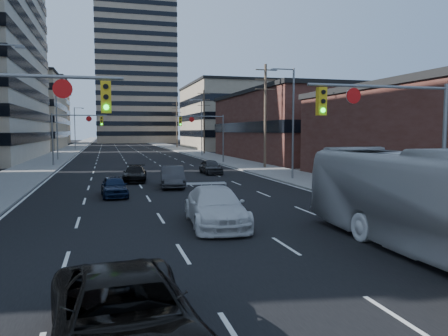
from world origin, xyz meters
name	(u,v)px	position (x,y,z in m)	size (l,w,h in m)	color
ground	(321,328)	(0.00, 0.00, 0.00)	(400.00, 400.00, 0.00)	black
road_surface	(120,144)	(0.00, 130.00, 0.01)	(18.00, 300.00, 0.02)	black
sidewalk_left	(81,144)	(-11.50, 130.00, 0.07)	(5.00, 300.00, 0.15)	slate
sidewalk_right	(158,144)	(11.50, 130.00, 0.07)	(5.00, 300.00, 0.15)	slate
office_left_far	(14,113)	(-24.00, 100.00, 8.00)	(20.00, 30.00, 16.00)	gray
storefront_right_mid	(308,128)	(24.00, 50.00, 4.50)	(20.00, 30.00, 9.00)	#472119
office_right_far	(238,118)	(25.00, 88.00, 7.00)	(22.00, 28.00, 14.00)	gray
apartment_tower	(134,59)	(6.00, 150.00, 29.00)	(26.00, 26.00, 58.00)	gray
bg_block_left	(26,112)	(-28.00, 140.00, 10.00)	(24.00, 24.00, 20.00)	#ADA089
bg_block_right	(221,125)	(32.00, 130.00, 6.00)	(22.00, 22.00, 12.00)	gray
signal_near_left	(0,121)	(-7.45, 8.00, 4.33)	(6.59, 0.33, 6.00)	slate
signal_near_right	(394,123)	(7.45, 8.00, 4.33)	(6.59, 0.33, 6.00)	slate
signal_far_left	(74,128)	(-7.68, 45.00, 4.30)	(6.09, 0.33, 6.00)	slate
signal_far_right	(205,129)	(7.68, 45.00, 4.30)	(6.09, 0.33, 6.00)	slate
utility_pole_block	(265,114)	(12.20, 36.00, 5.78)	(2.20, 0.28, 11.00)	#4C3D2D
utility_pole_midblock	(204,121)	(12.20, 66.00, 5.78)	(2.20, 0.28, 11.00)	#4C3D2D
utility_pole_distant	(177,124)	(12.20, 96.00, 5.78)	(2.20, 0.28, 11.00)	#4C3D2D
streetlight_left_mid	(58,123)	(-10.34, 55.00, 5.05)	(2.03, 0.22, 9.00)	slate
streetlight_left_far	(76,126)	(-10.34, 90.00, 5.05)	(2.03, 0.22, 9.00)	slate
streetlight_right_near	(291,118)	(10.34, 25.00, 5.05)	(2.03, 0.22, 9.00)	slate
streetlight_right_far	(201,124)	(10.34, 60.00, 5.05)	(2.03, 0.22, 9.00)	slate
black_pickup	(125,319)	(-3.89, -0.29, 0.75)	(2.49, 5.41, 1.50)	black
white_van	(216,207)	(0.27, 9.92, 0.80)	(2.24, 5.51, 1.60)	silver
transit_bus	(442,204)	(6.00, 3.52, 1.72)	(2.89, 12.34, 3.44)	#B8B8B8
sedan_blue	(114,186)	(-3.72, 19.37, 0.64)	(1.50, 3.74, 1.27)	black
sedan_grey_center	(172,177)	(0.35, 22.94, 0.75)	(1.58, 4.53, 1.49)	#313133
sedan_black_far	(135,174)	(-2.00, 27.06, 0.63)	(1.75, 4.31, 1.25)	black
sedan_grey_right	(211,167)	(5.20, 31.56, 0.68)	(1.60, 3.99, 1.36)	#2E2F31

